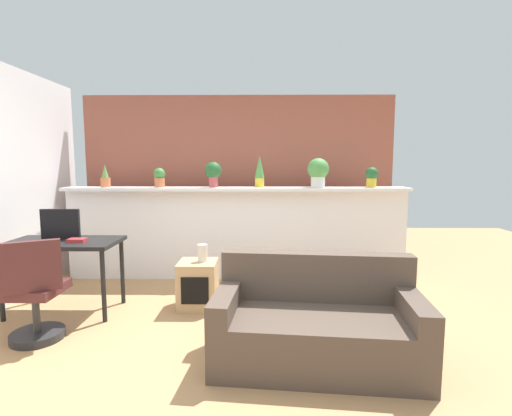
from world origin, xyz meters
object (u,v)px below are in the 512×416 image
object	(u,v)px
potted_plant_3	(260,171)
tv_monitor	(60,224)
office_chair	(35,298)
couch	(317,326)
potted_plant_4	(318,171)
vase_on_shelf	(203,253)
desk	(63,249)
potted_plant_5	(372,176)
potted_plant_0	(105,178)
side_cube_shelf	(198,285)
book_on_desk	(77,240)
potted_plant_1	(159,177)
potted_plant_2	(213,172)

from	to	relation	value
potted_plant_3	tv_monitor	xyz separation A→B (m)	(-2.06, -1.11, -0.53)
office_chair	couch	world-z (taller)	office_chair
potted_plant_4	tv_monitor	world-z (taller)	potted_plant_4
potted_plant_3	vase_on_shelf	size ratio (longest dim) A/B	2.26
desk	tv_monitor	size ratio (longest dim) A/B	2.76
potted_plant_5	tv_monitor	xyz separation A→B (m)	(-3.51, -1.08, -0.46)
desk	couch	size ratio (longest dim) A/B	0.68
potted_plant_0	desk	xyz separation A→B (m)	(0.00, -1.13, -0.68)
side_cube_shelf	office_chair	bearing A→B (deg)	-147.54
desk	tv_monitor	xyz separation A→B (m)	(-0.06, 0.08, 0.24)
side_cube_shelf	book_on_desk	size ratio (longest dim) A/B	2.96
couch	potted_plant_1	bearing A→B (deg)	129.92
potted_plant_2	side_cube_shelf	world-z (taller)	potted_plant_2
book_on_desk	couch	distance (m)	2.49
potted_plant_3	couch	bearing A→B (deg)	-78.19
desk	office_chair	xyz separation A→B (m)	(0.09, -0.67, -0.28)
potted_plant_4	potted_plant_1	bearing A→B (deg)	-179.00
potted_plant_1	office_chair	world-z (taller)	potted_plant_1
vase_on_shelf	desk	bearing A→B (deg)	-174.28
tv_monitor	side_cube_shelf	xyz separation A→B (m)	(1.41, 0.05, -0.66)
couch	desk	bearing A→B (deg)	158.66
potted_plant_3	potted_plant_5	size ratio (longest dim) A/B	1.60
office_chair	book_on_desk	xyz separation A→B (m)	(0.09, 0.61, 0.38)
potted_plant_2	potted_plant_5	xyz separation A→B (m)	(2.05, 0.01, -0.05)
potted_plant_0	couch	xyz separation A→B (m)	(2.45, -2.09, -1.06)
tv_monitor	book_on_desk	size ratio (longest dim) A/B	2.36
potted_plant_0	side_cube_shelf	xyz separation A→B (m)	(1.35, -1.00, -1.10)
potted_plant_1	couch	world-z (taller)	potted_plant_1
tv_monitor	side_cube_shelf	bearing A→B (deg)	1.97
tv_monitor	vase_on_shelf	size ratio (longest dim) A/B	2.17
potted_plant_1	potted_plant_2	bearing A→B (deg)	1.28
potted_plant_1	vase_on_shelf	bearing A→B (deg)	-54.80
potted_plant_2	couch	distance (m)	2.61
potted_plant_2	side_cube_shelf	xyz separation A→B (m)	(-0.05, -1.01, -1.17)
potted_plant_5	office_chair	size ratio (longest dim) A/B	0.29
potted_plant_0	office_chair	bearing A→B (deg)	-87.17
potted_plant_2	potted_plant_4	bearing A→B (deg)	0.86
book_on_desk	potted_plant_4	bearing A→B (deg)	25.44
vase_on_shelf	couch	distance (m)	1.55
tv_monitor	potted_plant_4	bearing A→B (deg)	21.01
potted_plant_5	side_cube_shelf	size ratio (longest dim) A/B	0.52
office_chair	side_cube_shelf	world-z (taller)	office_chair
potted_plant_5	desk	world-z (taller)	potted_plant_5
potted_plant_0	book_on_desk	world-z (taller)	potted_plant_0
potted_plant_2	couch	world-z (taller)	potted_plant_2
potted_plant_2	tv_monitor	size ratio (longest dim) A/B	0.82
potted_plant_5	tv_monitor	size ratio (longest dim) A/B	0.65
potted_plant_2	tv_monitor	xyz separation A→B (m)	(-1.46, -1.06, -0.51)
office_chair	potted_plant_1	bearing A→B (deg)	71.07
tv_monitor	desk	bearing A→B (deg)	-53.34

